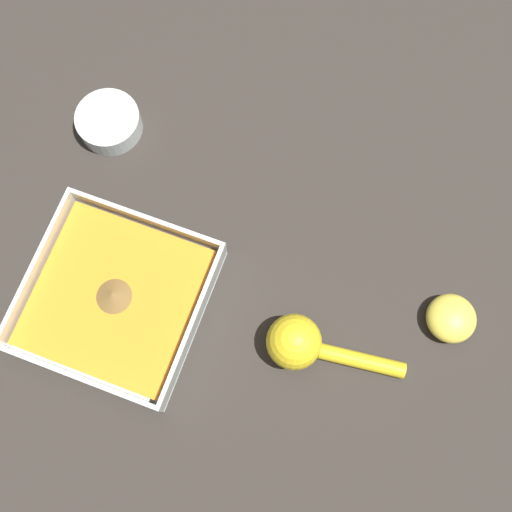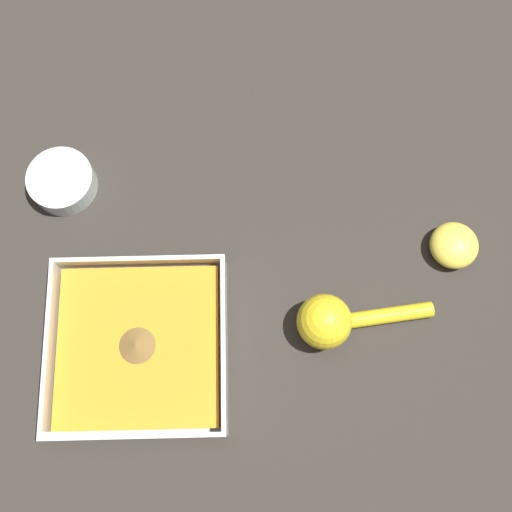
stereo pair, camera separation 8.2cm
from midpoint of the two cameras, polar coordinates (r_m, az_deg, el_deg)
name	(u,v)px [view 2 (the right image)]	position (r m, az deg, el deg)	size (l,w,h in m)	color
ground_plane	(125,318)	(0.86, -15.02, -6.23)	(4.00, 4.00, 0.00)	#332D28
square_dish	(139,347)	(0.83, -13.85, -8.94)	(0.23, 0.23, 0.05)	silver
spice_bowl	(63,182)	(0.92, -20.38, 6.19)	(0.09, 0.09, 0.03)	silver
lemon_squeezer	(332,321)	(0.80, 4.39, -6.72)	(0.19, 0.07, 0.07)	yellow
lemon_half	(454,245)	(0.87, 15.84, 0.49)	(0.07, 0.07, 0.04)	#EFDB4C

